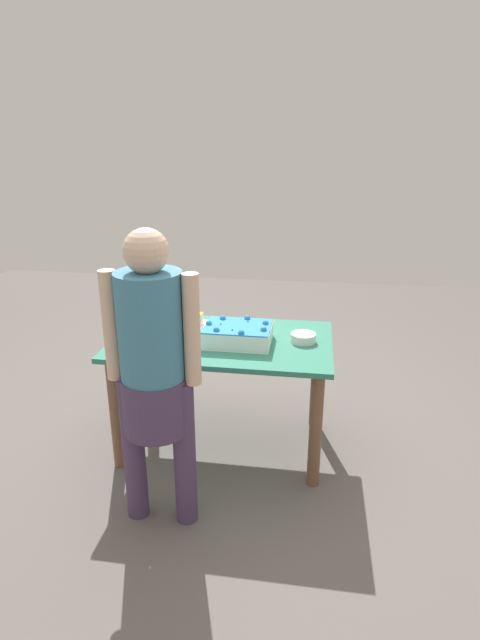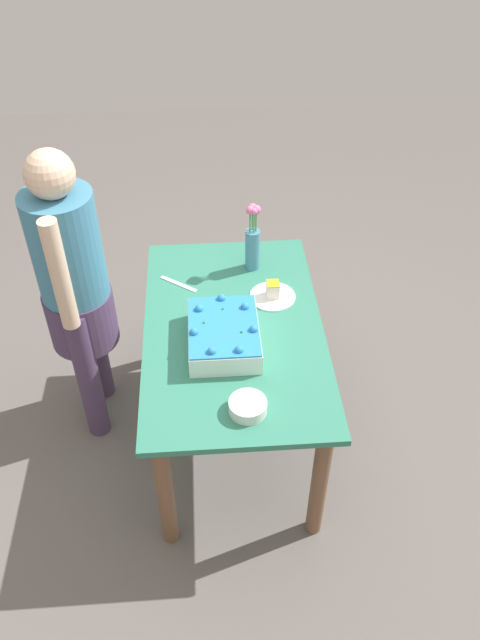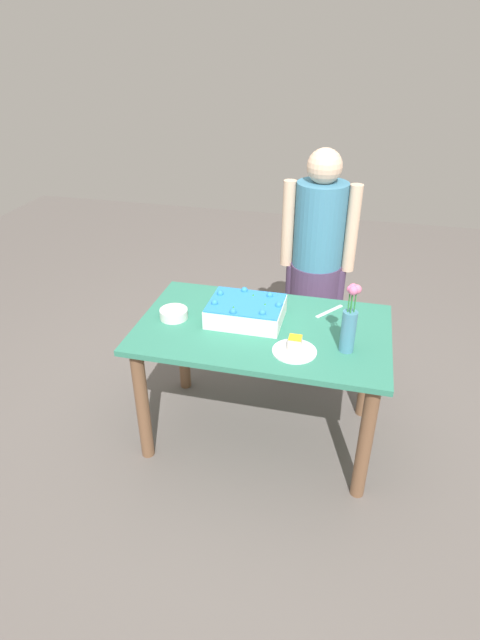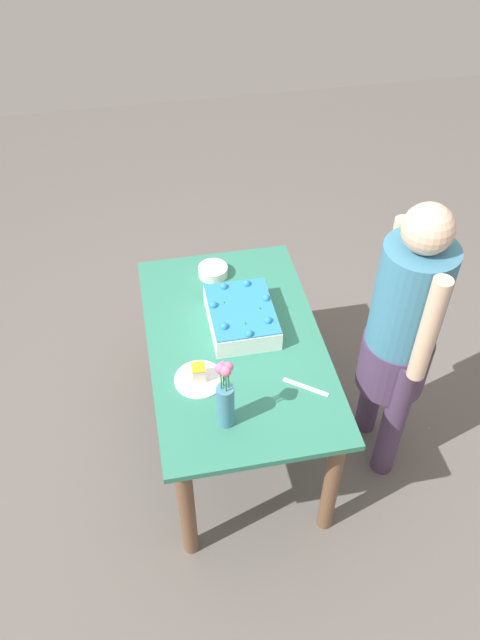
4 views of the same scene
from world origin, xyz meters
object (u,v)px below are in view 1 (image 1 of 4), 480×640
object	(u,v)px
sheet_cake	(238,334)
serving_plate_with_slice	(198,323)
flower_vase	(157,305)
cake_knife	(158,351)
person_standing	(153,366)
fruit_bowl	(303,338)

from	to	relation	value
sheet_cake	serving_plate_with_slice	size ratio (longest dim) A/B	1.81
sheet_cake	flower_vase	world-z (taller)	flower_vase
cake_knife	sheet_cake	bearing A→B (deg)	-28.79
sheet_cake	cake_knife	size ratio (longest dim) A/B	1.90
flower_vase	person_standing	bearing A→B (deg)	106.15
cake_knife	fruit_bowl	bearing A→B (deg)	-35.08
serving_plate_with_slice	flower_vase	size ratio (longest dim) A/B	0.61
sheet_cake	flower_vase	size ratio (longest dim) A/B	1.11
cake_knife	fruit_bowl	distance (m)	0.84
serving_plate_with_slice	cake_knife	xyz separation A→B (m)	(0.13, 0.43, -0.02)
fruit_bowl	cake_knife	bearing A→B (deg)	18.51
cake_knife	person_standing	xyz separation A→B (m)	(-0.12, 0.45, 0.13)
fruit_bowl	serving_plate_with_slice	bearing A→B (deg)	-14.13
serving_plate_with_slice	flower_vase	world-z (taller)	flower_vase
sheet_cake	person_standing	xyz separation A→B (m)	(0.29, 0.64, 0.08)
sheet_cake	serving_plate_with_slice	bearing A→B (deg)	-39.35
fruit_bowl	person_standing	world-z (taller)	person_standing
cake_knife	flower_vase	world-z (taller)	flower_vase
cake_knife	fruit_bowl	xyz separation A→B (m)	(-0.79, -0.27, 0.02)
serving_plate_with_slice	fruit_bowl	xyz separation A→B (m)	(-0.67, 0.17, 0.00)
sheet_cake	fruit_bowl	size ratio (longest dim) A/B	2.61
flower_vase	person_standing	size ratio (longest dim) A/B	0.23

